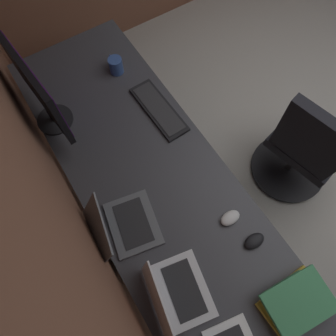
{
  "coord_description": "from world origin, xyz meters",
  "views": [
    {
      "loc": [
        -0.11,
        1.85,
        2.2
      ],
      "look_at": [
        0.35,
        1.56,
        0.95
      ],
      "focal_mm": 32.53,
      "sensor_mm": 36.0,
      "label": 1
    }
  ],
  "objects_px": {
    "drawer_pedestal": "(164,222)",
    "monitor_primary": "(38,90)",
    "office_chair": "(304,150)",
    "book_stack_near": "(296,303)",
    "laptop_left": "(174,294)",
    "mouse_spare": "(254,241)",
    "mouse_main": "(230,218)",
    "laptop_leftmost": "(119,226)",
    "coffee_mug": "(116,65)",
    "keyboard_main": "(159,109)"
  },
  "relations": [
    {
      "from": "drawer_pedestal",
      "to": "monitor_primary",
      "type": "height_order",
      "value": "monitor_primary"
    },
    {
      "from": "monitor_primary",
      "to": "office_chair",
      "type": "xyz_separation_m",
      "value": [
        -0.85,
        -1.24,
        -0.54
      ]
    },
    {
      "from": "office_chair",
      "to": "book_stack_near",
      "type": "bearing_deg",
      "value": 127.62
    },
    {
      "from": "drawer_pedestal",
      "to": "laptop_left",
      "type": "relative_size",
      "value": 2.01
    },
    {
      "from": "drawer_pedestal",
      "to": "mouse_spare",
      "type": "xyz_separation_m",
      "value": [
        -0.39,
        -0.27,
        0.4
      ]
    },
    {
      "from": "mouse_main",
      "to": "book_stack_near",
      "type": "relative_size",
      "value": 0.35
    },
    {
      "from": "laptop_leftmost",
      "to": "mouse_main",
      "type": "bearing_deg",
      "value": -117.23
    },
    {
      "from": "coffee_mug",
      "to": "monitor_primary",
      "type": "bearing_deg",
      "value": 105.16
    },
    {
      "from": "monitor_primary",
      "to": "mouse_main",
      "type": "bearing_deg",
      "value": -153.69
    },
    {
      "from": "laptop_leftmost",
      "to": "keyboard_main",
      "type": "bearing_deg",
      "value": -46.89
    },
    {
      "from": "mouse_main",
      "to": "coffee_mug",
      "type": "height_order",
      "value": "coffee_mug"
    },
    {
      "from": "coffee_mug",
      "to": "keyboard_main",
      "type": "bearing_deg",
      "value": -170.08
    },
    {
      "from": "laptop_leftmost",
      "to": "office_chair",
      "type": "bearing_deg",
      "value": -95.22
    },
    {
      "from": "drawer_pedestal",
      "to": "office_chair",
      "type": "xyz_separation_m",
      "value": [
        -0.11,
        -1.0,
        0.11
      ]
    },
    {
      "from": "mouse_spare",
      "to": "office_chair",
      "type": "xyz_separation_m",
      "value": [
        0.28,
        -0.73,
        -0.29
      ]
    },
    {
      "from": "laptop_leftmost",
      "to": "coffee_mug",
      "type": "xyz_separation_m",
      "value": [
        0.86,
        -0.45,
        0.0
      ]
    },
    {
      "from": "mouse_spare",
      "to": "book_stack_near",
      "type": "bearing_deg",
      "value": 175.52
    },
    {
      "from": "keyboard_main",
      "to": "mouse_spare",
      "type": "relative_size",
      "value": 4.08
    },
    {
      "from": "laptop_left",
      "to": "office_chair",
      "type": "relative_size",
      "value": 0.36
    },
    {
      "from": "keyboard_main",
      "to": "office_chair",
      "type": "bearing_deg",
      "value": -129.51
    },
    {
      "from": "laptop_leftmost",
      "to": "book_stack_near",
      "type": "height_order",
      "value": "laptop_leftmost"
    },
    {
      "from": "laptop_left",
      "to": "monitor_primary",
      "type": "bearing_deg",
      "value": 3.39
    },
    {
      "from": "keyboard_main",
      "to": "book_stack_near",
      "type": "bearing_deg",
      "value": 178.34
    },
    {
      "from": "book_stack_near",
      "to": "office_chair",
      "type": "xyz_separation_m",
      "value": [
        0.58,
        -0.75,
        -0.32
      ]
    },
    {
      "from": "keyboard_main",
      "to": "office_chair",
      "type": "xyz_separation_m",
      "value": [
        -0.59,
        -0.72,
        -0.28
      ]
    },
    {
      "from": "mouse_main",
      "to": "coffee_mug",
      "type": "distance_m",
      "value": 1.11
    },
    {
      "from": "mouse_spare",
      "to": "book_stack_near",
      "type": "height_order",
      "value": "book_stack_near"
    },
    {
      "from": "keyboard_main",
      "to": "office_chair",
      "type": "distance_m",
      "value": 0.98
    },
    {
      "from": "laptop_left",
      "to": "book_stack_near",
      "type": "height_order",
      "value": "laptop_left"
    },
    {
      "from": "keyboard_main",
      "to": "mouse_main",
      "type": "relative_size",
      "value": 4.08
    },
    {
      "from": "drawer_pedestal",
      "to": "office_chair",
      "type": "bearing_deg",
      "value": -96.03
    },
    {
      "from": "book_stack_near",
      "to": "coffee_mug",
      "type": "bearing_deg",
      "value": 1.19
    },
    {
      "from": "monitor_primary",
      "to": "laptop_leftmost",
      "type": "height_order",
      "value": "monitor_primary"
    },
    {
      "from": "office_chair",
      "to": "laptop_left",
      "type": "bearing_deg",
      "value": 103.0
    },
    {
      "from": "laptop_left",
      "to": "office_chair",
      "type": "height_order",
      "value": "office_chair"
    },
    {
      "from": "laptop_left",
      "to": "drawer_pedestal",
      "type": "bearing_deg",
      "value": -25.64
    },
    {
      "from": "drawer_pedestal",
      "to": "mouse_main",
      "type": "height_order",
      "value": "mouse_main"
    },
    {
      "from": "coffee_mug",
      "to": "laptop_left",
      "type": "bearing_deg",
      "value": 162.53
    },
    {
      "from": "monitor_primary",
      "to": "mouse_spare",
      "type": "height_order",
      "value": "monitor_primary"
    },
    {
      "from": "laptop_left",
      "to": "mouse_spare",
      "type": "xyz_separation_m",
      "value": [
        -0.01,
        -0.45,
        -0.03
      ]
    },
    {
      "from": "monitor_primary",
      "to": "drawer_pedestal",
      "type": "bearing_deg",
      "value": -161.6
    },
    {
      "from": "laptop_leftmost",
      "to": "laptop_left",
      "type": "distance_m",
      "value": 0.39
    },
    {
      "from": "monitor_primary",
      "to": "mouse_spare",
      "type": "xyz_separation_m",
      "value": [
        -1.13,
        -0.51,
        -0.25
      ]
    },
    {
      "from": "monitor_primary",
      "to": "mouse_spare",
      "type": "distance_m",
      "value": 1.27
    },
    {
      "from": "laptop_leftmost",
      "to": "keyboard_main",
      "type": "xyz_separation_m",
      "value": [
        0.48,
        -0.51,
        -0.04
      ]
    },
    {
      "from": "mouse_main",
      "to": "coffee_mug",
      "type": "relative_size",
      "value": 0.85
    },
    {
      "from": "laptop_left",
      "to": "coffee_mug",
      "type": "xyz_separation_m",
      "value": [
        1.25,
        -0.39,
        0.0
      ]
    },
    {
      "from": "laptop_left",
      "to": "keyboard_main",
      "type": "bearing_deg",
      "value": -27.9
    },
    {
      "from": "laptop_leftmost",
      "to": "book_stack_near",
      "type": "distance_m",
      "value": 0.84
    },
    {
      "from": "mouse_spare",
      "to": "monitor_primary",
      "type": "bearing_deg",
      "value": 24.46
    }
  ]
}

